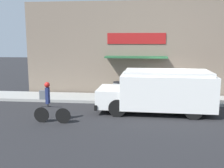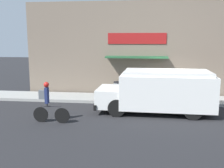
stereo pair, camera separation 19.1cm
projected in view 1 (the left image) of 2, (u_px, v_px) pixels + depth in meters
name	position (u px, v px, depth m)	size (l,w,h in m)	color
ground_plane	(173.00, 106.00, 13.39)	(70.00, 70.00, 0.00)	#232326
sidewalk	(171.00, 100.00, 14.37)	(28.00, 2.02, 0.15)	#999993
storefront	(169.00, 50.00, 15.13)	(17.20, 0.98, 5.54)	#756656
school_bus	(160.00, 90.00, 12.03)	(5.29, 2.73, 1.95)	white
cyclist	(49.00, 103.00, 10.50)	(1.54, 0.22, 1.67)	black
trash_bin	(118.00, 89.00, 14.85)	(0.60, 0.60, 0.83)	slate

